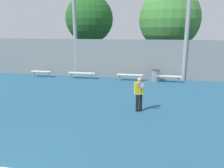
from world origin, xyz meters
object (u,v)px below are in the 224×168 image
(bench_courtside_far, at_px, (41,72))
(bench_adjacent_court, at_px, (168,76))
(light_pole_far_right, at_px, (74,5))
(bench_courtside_near, at_px, (130,75))
(light_pole_center_back, at_px, (189,4))
(trash_bin, at_px, (156,76))
(tree_green_broad, at_px, (169,20))
(bench_by_gate, at_px, (82,73))
(tree_dark_dense, at_px, (89,19))
(tennis_player, at_px, (139,93))

(bench_courtside_far, relative_size, bench_adjacent_court, 0.87)
(bench_courtside_far, distance_m, light_pole_far_right, 5.93)
(bench_courtside_near, distance_m, light_pole_center_back, 6.57)
(bench_courtside_near, height_order, trash_bin, trash_bin)
(bench_adjacent_court, height_order, light_pole_center_back, light_pole_center_back)
(bench_adjacent_court, xyz_separation_m, light_pole_far_right, (-7.46, 1.08, 5.18))
(trash_bin, relative_size, tree_green_broad, 0.12)
(trash_bin, bearing_deg, bench_by_gate, -178.69)
(light_pole_center_back, distance_m, tree_dark_dense, 10.03)
(bench_adjacent_court, relative_size, trash_bin, 2.09)
(light_pole_far_right, relative_size, trash_bin, 11.39)
(bench_by_gate, relative_size, light_pole_far_right, 0.21)
(light_pole_far_right, bearing_deg, bench_by_gate, -53.34)
(bench_courtside_near, xyz_separation_m, tree_dark_dense, (-4.77, 5.74, 4.36))
(bench_courtside_near, bearing_deg, trash_bin, 3.92)
(trash_bin, bearing_deg, bench_adjacent_court, -7.99)
(bench_courtside_far, bearing_deg, tree_green_broad, 25.70)
(bench_by_gate, bearing_deg, bench_courtside_far, 180.00)
(tennis_player, height_order, trash_bin, tennis_player)
(tree_dark_dense, bearing_deg, light_pole_center_back, -28.64)
(light_pole_center_back, height_order, trash_bin, light_pole_center_back)
(bench_courtside_near, height_order, tree_dark_dense, tree_dark_dense)
(tennis_player, height_order, bench_by_gate, tennis_player)
(bench_courtside_near, distance_m, bench_by_gate, 3.82)
(bench_adjacent_court, bearing_deg, bench_courtside_near, 180.00)
(tennis_player, bearing_deg, bench_by_gate, 101.61)
(bench_courtside_near, distance_m, trash_bin, 1.91)
(light_pole_far_right, bearing_deg, trash_bin, -8.25)
(light_pole_center_back, bearing_deg, trash_bin, -158.84)
(bench_adjacent_court, xyz_separation_m, bench_by_gate, (-6.66, 0.00, 0.00))
(tennis_player, relative_size, bench_adjacent_court, 0.90)
(bench_courtside_near, bearing_deg, bench_by_gate, 180.00)
(tennis_player, xyz_separation_m, tree_green_broad, (1.85, 11.22, 3.73))
(trash_bin, xyz_separation_m, tree_green_broad, (1.05, 4.79, 4.21))
(tennis_player, distance_m, bench_by_gate, 8.01)
(bench_courtside_near, relative_size, bench_courtside_far, 1.22)
(trash_bin, distance_m, tree_dark_dense, 9.74)
(tennis_player, distance_m, tree_green_broad, 11.96)
(tennis_player, distance_m, bench_adjacent_court, 6.54)
(bench_courtside_far, bearing_deg, light_pole_center_back, 4.78)
(light_pole_far_right, relative_size, tree_green_broad, 1.35)
(bench_by_gate, relative_size, tree_green_broad, 0.28)
(light_pole_far_right, xyz_separation_m, light_pole_center_back, (8.63, -0.13, -0.07))
(tree_dark_dense, bearing_deg, trash_bin, -40.02)
(bench_by_gate, distance_m, light_pole_center_back, 9.40)
(tennis_player, distance_m, trash_bin, 6.49)
(bench_courtside_near, relative_size, bench_adjacent_court, 1.06)
(light_pole_center_back, bearing_deg, light_pole_far_right, 179.11)
(tennis_player, distance_m, bench_courtside_far, 10.50)
(bench_adjacent_court, bearing_deg, tennis_player, -105.35)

